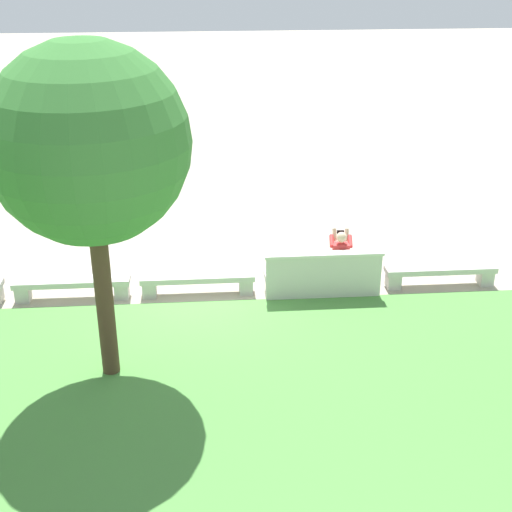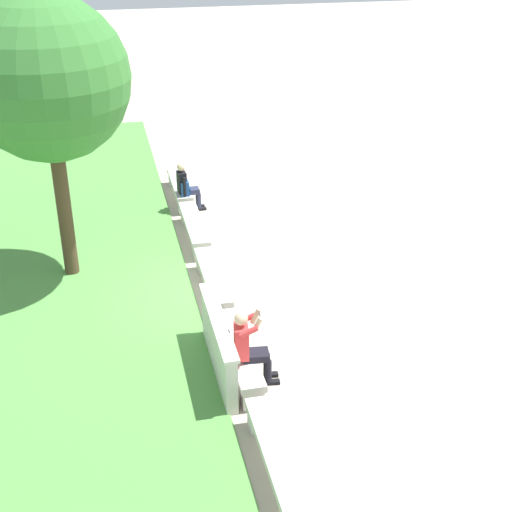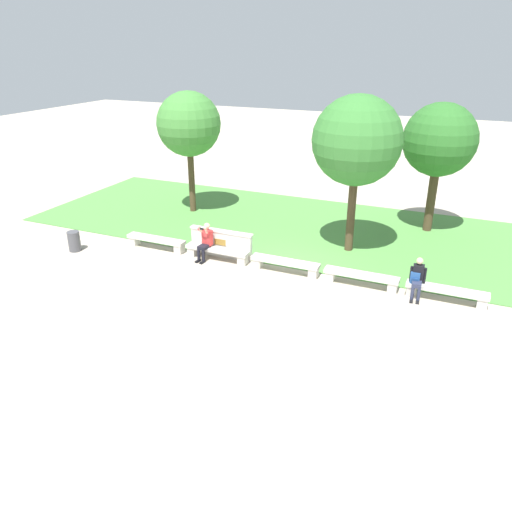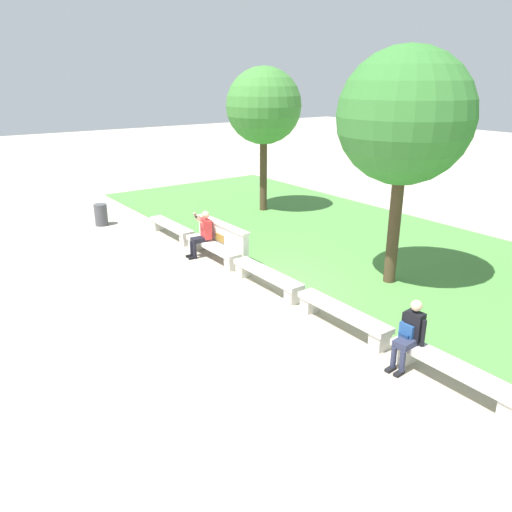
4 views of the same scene
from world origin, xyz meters
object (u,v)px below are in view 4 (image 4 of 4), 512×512
Objects in this scene: person_photographer at (202,231)px; bench_end at (454,372)px; bench_mid at (267,277)px; bench_far at (342,315)px; person_distant at (410,333)px; backpack at (408,333)px; tree_behind_wall at (264,107)px; bench_main at (171,228)px; trash_bin at (101,215)px; tree_right_background at (405,117)px; bench_near at (213,249)px.

bench_end is at bearing 0.55° from person_photographer.
bench_far is (2.56, 0.00, 0.00)m from bench_mid.
person_photographer reaches higher than person_distant.
bench_far is 1.00× the size of bench_end.
backpack is at bearing -0.33° from bench_mid.
person_photographer is 7.23m from person_distant.
tree_behind_wall is at bearing 152.95° from bench_far.
trash_bin is (-2.67, -1.35, 0.07)m from bench_main.
tree_behind_wall is 6.97m from trash_bin.
bench_main is 1.00× the size of bench_end.
tree_right_background reaches higher than backpack.
bench_near is 6.83m from person_distant.
bench_end is (7.69, 0.00, 0.00)m from bench_near.
bench_end is 0.42× the size of tree_right_background.
bench_near and bench_far have the same top height.
bench_far is at bearing 0.00° from bench_near.
bench_main is at bearing 179.60° from person_distant.
person_distant is at bearing -0.56° from bench_near.
tree_behind_wall is at bearing 156.60° from backpack.
trash_bin is (-9.29, -4.09, -3.65)m from tree_right_background.
bench_main is 5.78m from tree_behind_wall.
tree_right_background is at bearing 61.33° from bench_mid.
person_distant is at bearing -2.24° from bench_far.
trash_bin is at bearing -156.25° from tree_right_background.
person_photographer is at bearing -179.20° from bench_far.
bench_main is at bearing 177.95° from person_photographer.
bench_near is at bearing 180.00° from bench_mid.
bench_main is 7.69m from bench_far.
bench_near is 5.13m from bench_far.
person_distant is at bearing -175.66° from bench_end.
tree_behind_wall reaches higher than bench_mid.
person_photographer is 3.08× the size of backpack.
person_photographer reaches higher than bench_end.
bench_end is 8.11m from person_photographer.
bench_mid is 4.20m from backpack.
tree_behind_wall is (-10.38, 4.51, 3.21)m from person_distant.
trash_bin is (-12.93, -1.35, 0.07)m from bench_end.
bench_mid is at bearing 0.00° from bench_near.
person_distant reaches higher than bench_main.
tree_behind_wall reaches higher than bench_far.
bench_main is 3.00m from trash_bin.
bench_mid is 3.00m from person_photographer.
bench_end is at bearing 1.45° from backpack.
bench_mid is at bearing 1.49° from person_photographer.
tree_right_background reaches higher than person_distant.
bench_end is 12.62m from tree_behind_wall.
person_distant is (9.38, -0.07, 0.36)m from bench_main.
trash_bin is at bearing -165.18° from person_photographer.
bench_mid is (5.13, 0.00, 0.00)m from bench_main.
tree_right_background reaches higher than bench_near.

